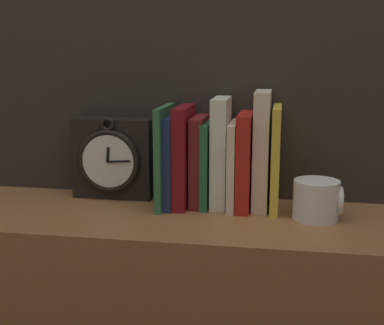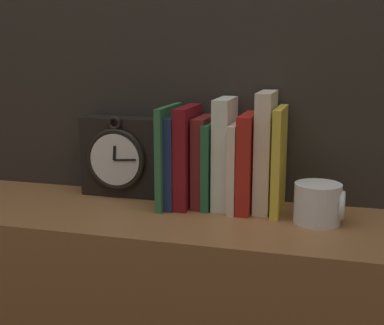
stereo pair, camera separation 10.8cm
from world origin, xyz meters
name	(u,v)px [view 1 (the left image)]	position (x,y,z in m)	size (l,w,h in m)	color
wall_back	(206,22)	(0.00, 0.18, 1.30)	(6.00, 0.05, 2.60)	#2D2823
clock	(113,158)	(-0.21, 0.11, 0.99)	(0.18, 0.08, 0.19)	black
book_slot0_green	(165,156)	(-0.07, 0.07, 1.01)	(0.01, 0.15, 0.22)	#326F41
book_slot1_navy	(173,161)	(-0.06, 0.08, 1.00)	(0.02, 0.14, 0.20)	navy
book_slot2_maroon	(184,156)	(-0.03, 0.08, 1.01)	(0.03, 0.14, 0.22)	maroon
book_slot3_maroon	(197,161)	(0.00, 0.09, 1.00)	(0.03, 0.12, 0.20)	maroon
book_slot4_green	(207,164)	(0.02, 0.09, 0.99)	(0.02, 0.12, 0.18)	#24623F
book_slot5_white	(221,152)	(0.05, 0.09, 1.02)	(0.03, 0.12, 0.24)	silver
book_slot6_cream	(233,165)	(0.08, 0.08, 0.99)	(0.02, 0.14, 0.19)	beige
book_slot7_red	(245,161)	(0.10, 0.08, 1.00)	(0.03, 0.13, 0.21)	#AD2118
book_slot8_cream	(262,150)	(0.14, 0.09, 1.03)	(0.03, 0.12, 0.25)	beige
book_slot9_yellow	(276,159)	(0.17, 0.08, 1.01)	(0.02, 0.14, 0.22)	yellow
mug	(317,200)	(0.25, 0.03, 0.94)	(0.10, 0.09, 0.08)	white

